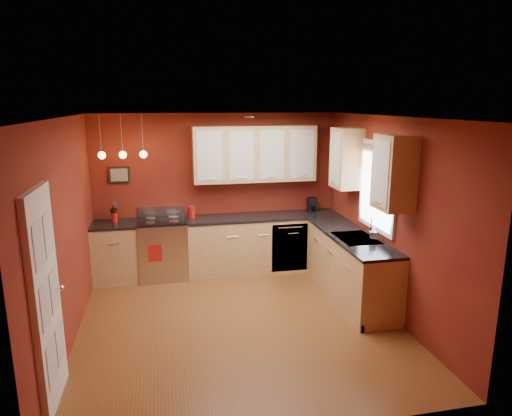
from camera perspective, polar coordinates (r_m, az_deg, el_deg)
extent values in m
plane|color=brown|center=(6.08, -2.12, -14.04)|extent=(4.20, 4.20, 0.00)
cube|color=silver|center=(5.41, -2.36, 11.29)|extent=(4.00, 4.20, 0.02)
cube|color=maroon|center=(7.63, -4.87, 1.95)|extent=(4.00, 0.02, 2.60)
cube|color=maroon|center=(3.66, 3.35, -10.62)|extent=(4.00, 0.02, 2.60)
cube|color=maroon|center=(5.64, -22.72, -3.05)|extent=(0.02, 4.20, 2.60)
cube|color=maroon|center=(6.24, 16.19, -1.05)|extent=(0.02, 4.20, 2.60)
cube|color=tan|center=(7.54, -17.05, -5.41)|extent=(0.70, 0.60, 0.90)
cube|color=tan|center=(7.67, 0.97, -4.49)|extent=(2.54, 0.60, 0.90)
cube|color=tan|center=(6.75, 11.67, -7.29)|extent=(0.60, 2.10, 0.90)
cube|color=black|center=(7.41, -17.29, -1.96)|extent=(0.70, 0.62, 0.04)
cube|color=black|center=(7.54, 0.98, -1.09)|extent=(2.54, 0.62, 0.04)
cube|color=black|center=(6.60, 11.86, -3.46)|extent=(0.62, 2.10, 0.04)
cube|color=#BDBDC2|center=(7.50, -11.48, -5.11)|extent=(0.76, 0.64, 0.92)
cube|color=black|center=(7.21, -11.46, -5.69)|extent=(0.55, 0.02, 0.32)
cylinder|color=#BDBDC2|center=(7.12, -11.55, -3.89)|extent=(0.60, 0.02, 0.02)
cube|color=black|center=(7.37, -11.65, -1.60)|extent=(0.76, 0.60, 0.03)
cylinder|color=gray|center=(7.23, -13.07, -1.79)|extent=(0.16, 0.16, 0.01)
cylinder|color=gray|center=(7.23, -10.22, -1.65)|extent=(0.16, 0.16, 0.01)
cylinder|color=gray|center=(7.50, -13.03, -1.24)|extent=(0.16, 0.16, 0.01)
cylinder|color=gray|center=(7.50, -10.29, -1.12)|extent=(0.16, 0.16, 0.01)
cube|color=#BDBDC2|center=(7.63, -11.69, -0.34)|extent=(0.76, 0.04, 0.16)
cube|color=#BDBDC2|center=(7.49, 4.23, -4.96)|extent=(0.60, 0.02, 0.80)
cube|color=gray|center=(6.47, 12.39, -3.87)|extent=(0.50, 0.70, 0.05)
cube|color=black|center=(6.62, 11.79, -3.54)|extent=(0.42, 0.30, 0.02)
cube|color=black|center=(6.33, 13.00, -4.39)|extent=(0.42, 0.30, 0.02)
cylinder|color=white|center=(6.52, 14.23, -2.34)|extent=(0.02, 0.02, 0.28)
cylinder|color=white|center=(6.45, 13.73, -1.27)|extent=(0.16, 0.02, 0.02)
cube|color=white|center=(6.42, 14.99, 2.61)|extent=(0.04, 1.02, 1.22)
cube|color=white|center=(6.41, 14.87, 2.60)|extent=(0.01, 0.90, 1.10)
cube|color=#8C6446|center=(6.35, 14.95, 5.88)|extent=(0.02, 0.96, 0.36)
cube|color=white|center=(4.62, -24.77, -10.40)|extent=(0.06, 0.82, 2.05)
cube|color=silver|center=(4.25, -25.57, -4.21)|extent=(0.00, 0.28, 0.40)
cube|color=silver|center=(4.59, -24.55, -2.90)|extent=(0.00, 0.28, 0.40)
cube|color=silver|center=(4.44, -24.86, -11.01)|extent=(0.00, 0.28, 0.40)
cube|color=silver|center=(4.76, -23.92, -9.28)|extent=(0.00, 0.28, 0.40)
cube|color=silver|center=(4.68, -24.19, -17.20)|extent=(0.00, 0.28, 0.40)
cube|color=silver|center=(4.99, -23.31, -15.15)|extent=(0.00, 0.28, 0.40)
sphere|color=white|center=(4.91, -23.22, -9.16)|extent=(0.06, 0.06, 0.06)
cube|color=tan|center=(7.45, -0.18, 6.79)|extent=(2.00, 0.35, 0.90)
cube|color=tan|center=(6.33, 13.79, 5.28)|extent=(0.35, 1.95, 0.90)
cube|color=black|center=(7.53, -16.72, 3.99)|extent=(0.32, 0.03, 0.26)
cylinder|color=gray|center=(7.15, -18.89, 8.64)|extent=(0.01, 0.01, 0.60)
sphere|color=#FFA53F|center=(7.18, -18.71, 6.26)|extent=(0.11, 0.11, 0.11)
cylinder|color=gray|center=(7.12, -16.47, 8.79)|extent=(0.01, 0.01, 0.60)
sphere|color=#FFA53F|center=(7.15, -16.31, 6.40)|extent=(0.11, 0.11, 0.11)
cylinder|color=gray|center=(7.10, -14.03, 8.93)|extent=(0.01, 0.01, 0.60)
sphere|color=#FFA53F|center=(7.13, -13.90, 6.53)|extent=(0.11, 0.11, 0.11)
cylinder|color=#9F1611|center=(7.44, -8.07, -0.56)|extent=(0.12, 0.12, 0.18)
cylinder|color=#9F1611|center=(7.42, -8.09, 0.16)|extent=(0.13, 0.13, 0.02)
cylinder|color=#9F1611|center=(7.45, -17.29, -1.13)|extent=(0.09, 0.09, 0.15)
imported|color=#9F1611|center=(7.41, -17.37, 0.04)|extent=(0.15, 0.15, 0.21)
cube|color=black|center=(7.90, 7.02, 0.46)|extent=(0.17, 0.15, 0.23)
cylinder|color=black|center=(7.87, 7.12, -0.05)|extent=(0.10, 0.10, 0.11)
imported|color=white|center=(6.35, 14.41, -3.15)|extent=(0.12, 0.12, 0.20)
cube|color=#9F1611|center=(7.17, -12.50, -5.51)|extent=(0.20, 0.01, 0.28)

